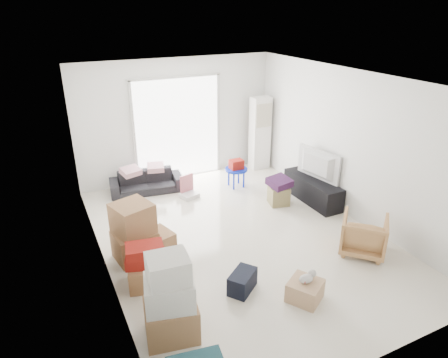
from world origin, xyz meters
TOP-DOWN VIEW (x-y plane):
  - room_shell at (0.00, 0.00)m, footprint 4.98×6.48m
  - sliding_door at (0.00, 2.98)m, footprint 2.10×0.04m
  - ac_tower at (1.95, 2.65)m, footprint 0.45×0.30m
  - tv_console at (2.00, 0.59)m, footprint 0.43×1.44m
  - television at (2.00, 0.59)m, footprint 0.77×1.13m
  - sofa at (-0.93, 2.50)m, footprint 1.57×0.66m
  - pillow_left at (-1.25, 2.48)m, footprint 0.50×0.44m
  - pillow_right at (-0.72, 2.47)m, footprint 0.42×0.37m
  - armchair at (1.58, -1.28)m, footprint 0.93×0.93m
  - box_stack_a at (-1.80, -1.63)m, footprint 0.70×0.62m
  - box_stack_b at (-1.80, -0.56)m, footprint 0.62×0.60m
  - box_stack_c at (-1.77, 0.19)m, footprint 0.70×0.68m
  - loose_box at (-1.44, 0.11)m, footprint 0.58×0.58m
  - duffel_bag at (-0.63, -1.27)m, footprint 0.53×0.49m
  - ottoman at (1.30, 0.77)m, footprint 0.45×0.45m
  - blanket at (1.30, 0.77)m, footprint 0.45×0.45m
  - kids_table at (0.92, 1.89)m, footprint 0.50×0.50m
  - toy_walker at (-0.21, 1.88)m, footprint 0.41×0.39m
  - wood_crate at (0.04, -1.81)m, footprint 0.58×0.58m
  - plush_bunny at (0.08, -1.80)m, footprint 0.28×0.16m

SIDE VIEW (x-z plane):
  - toy_walker at x=-0.21m, z-range -0.10..0.36m
  - wood_crate at x=0.04m, z-range 0.00..0.28m
  - duffel_bag at x=-0.63m, z-range 0.00..0.29m
  - ottoman at x=1.30m, z-range 0.00..0.37m
  - loose_box at x=-1.44m, z-range 0.00..0.39m
  - tv_console at x=2.00m, z-range 0.00..0.48m
  - sofa at x=-0.93m, z-range 0.00..0.60m
  - box_stack_b at x=-1.80m, z-range -0.02..0.64m
  - plush_bunny at x=0.08m, z-range 0.27..0.42m
  - armchair at x=1.58m, z-range 0.00..0.70m
  - blanket at x=1.30m, z-range 0.37..0.51m
  - kids_table at x=0.92m, z-range 0.13..0.76m
  - box_stack_c at x=-1.77m, z-range -0.01..0.93m
  - box_stack_a at x=-1.80m, z-range -0.06..1.07m
  - television at x=2.00m, z-range 0.48..0.62m
  - pillow_right at x=-0.72m, z-range 0.60..0.72m
  - pillow_left at x=-1.25m, z-range 0.60..0.73m
  - ac_tower at x=1.95m, z-range 0.00..1.75m
  - sliding_door at x=0.00m, z-range 0.08..2.41m
  - room_shell at x=0.00m, z-range -0.24..2.94m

